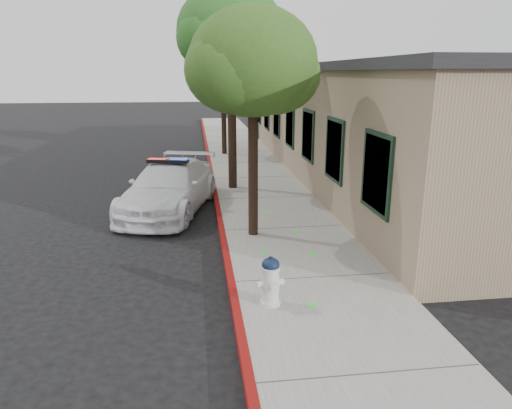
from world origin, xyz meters
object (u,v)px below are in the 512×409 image
Objects in this scene: police_car at (169,187)px; street_tree_near at (253,67)px; clapboard_building at (386,123)px; fire_hydrant at (271,281)px; street_tree_far at (224,71)px; street_tree_mid at (231,37)px.

street_tree_near reaches higher than police_car.
fire_hydrant is at bearing -121.29° from clapboard_building.
police_car is 1.02× the size of street_tree_far.
police_car is 6.23× the size of fire_hydrant.
clapboard_building is 3.98× the size of street_tree_near.
clapboard_building is 4.04× the size of street_tree_far.
street_tree_far is (2.22, 9.04, 3.32)m from police_car.
street_tree_mid is at bearing -166.26° from clapboard_building.
street_tree_near is at bearing -90.39° from street_tree_far.
police_car is at bearing -155.86° from clapboard_building.
street_tree_far is (0.08, 11.81, -0.02)m from street_tree_near.
street_tree_near reaches higher than fire_hydrant.
street_tree_near is at bearing -132.72° from clapboard_building.
street_tree_far is at bearing 89.61° from street_tree_near.
street_tree_mid is at bearing 61.04° from police_car.
fire_hydrant is 9.58m from street_tree_mid.
police_car is at bearing -133.67° from street_tree_mid.
clapboard_building is at bearing 47.28° from street_tree_near.
clapboard_building reaches higher than fire_hydrant.
street_tree_near is at bearing -88.81° from street_tree_mid.
fire_hydrant is at bearing -92.52° from street_tree_near.
police_car is 9.88m from street_tree_far.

